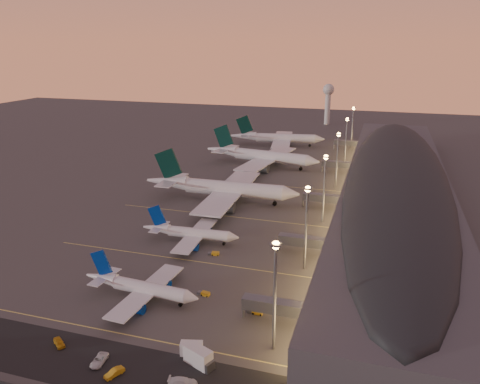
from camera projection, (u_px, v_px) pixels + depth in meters
name	position (u px, v px, depth m)	size (l,w,h in m)	color
ground	(193.00, 253.00, 149.83)	(700.00, 700.00, 0.00)	#43403E
airliner_narrow_south	(140.00, 287.00, 122.83)	(33.87, 30.29, 12.10)	silver
airliner_narrow_north	(190.00, 233.00, 157.74)	(34.14, 30.48, 12.21)	silver
airliner_wide_near	(221.00, 188.00, 197.71)	(67.55, 61.39, 21.65)	silver
airliner_wide_mid	(261.00, 156.00, 254.02)	(65.88, 60.63, 21.10)	silver
airliner_wide_far	(277.00, 138.00, 302.71)	(61.09, 56.26, 19.58)	silver
terminal_building	(396.00, 182.00, 195.63)	(56.35, 255.00, 17.46)	#46464A
light_masts	(333.00, 161.00, 193.41)	(2.20, 217.20, 25.90)	slate
radar_tower	(328.00, 97.00, 376.69)	(9.00, 9.00, 32.50)	silver
service_lane	(90.00, 362.00, 98.91)	(260.00, 16.00, 0.01)	black
lane_markings	(232.00, 212.00, 186.19)	(90.00, 180.36, 0.00)	#D8C659
baggage_tug_a	(256.00, 311.00, 116.69)	(4.10, 1.91, 1.21)	#CB9116
baggage_tug_b	(204.00, 294.00, 125.01)	(3.54, 1.83, 1.01)	#CB9116
baggage_tug_c	(214.00, 254.00, 148.53)	(3.73, 2.02, 1.06)	#CB9116
catering_truck_a	(193.00, 349.00, 101.07)	(5.62, 3.25, 2.97)	silver
catering_truck_b	(199.00, 358.00, 97.62)	(7.40, 5.10, 3.89)	silver
service_van_b	(59.00, 342.00, 104.28)	(1.71, 4.25, 1.45)	#CB9116
service_van_c	(99.00, 360.00, 98.51)	(2.37, 5.15, 1.43)	silver
service_van_d	(114.00, 373.00, 94.77)	(1.50, 4.31, 1.42)	#CB9116
service_van_e	(183.00, 382.00, 91.95)	(2.36, 5.80, 1.68)	silver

